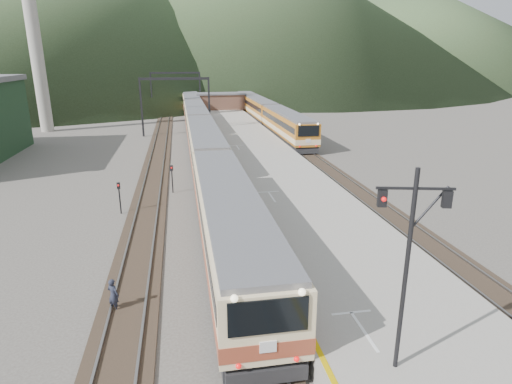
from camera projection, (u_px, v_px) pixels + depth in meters
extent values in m
cube|color=black|center=(204.00, 157.00, 47.08)|extent=(2.60, 200.00, 0.12)
cube|color=slate|center=(197.00, 156.00, 46.93)|extent=(0.10, 200.00, 0.14)
cube|color=slate|center=(210.00, 156.00, 47.17)|extent=(0.10, 200.00, 0.14)
cube|color=black|center=(157.00, 159.00, 46.25)|extent=(2.60, 200.00, 0.12)
cube|color=slate|center=(151.00, 158.00, 46.10)|extent=(0.10, 200.00, 0.14)
cube|color=slate|center=(164.00, 158.00, 46.34)|extent=(0.10, 200.00, 0.14)
cube|color=black|center=(304.00, 153.00, 49.00)|extent=(2.60, 200.00, 0.12)
cube|color=slate|center=(298.00, 153.00, 48.85)|extent=(0.10, 200.00, 0.14)
cube|color=slate|center=(311.00, 152.00, 49.09)|extent=(0.10, 200.00, 0.14)
cube|color=gray|center=(257.00, 155.00, 46.00)|extent=(8.00, 100.00, 1.00)
cube|color=black|center=(141.00, 107.00, 58.75)|extent=(0.25, 0.25, 8.00)
cube|color=black|center=(209.00, 106.00, 60.30)|extent=(0.25, 0.25, 8.00)
cube|color=black|center=(174.00, 79.00, 58.39)|extent=(9.30, 0.22, 0.35)
cube|color=black|center=(152.00, 93.00, 82.24)|extent=(0.25, 0.25, 8.00)
cube|color=black|center=(200.00, 93.00, 83.79)|extent=(0.25, 0.25, 8.00)
cube|color=black|center=(175.00, 73.00, 81.88)|extent=(9.30, 0.22, 0.35)
cylinder|color=#9E998E|center=(32.00, 24.00, 59.62)|extent=(1.80, 1.80, 30.00)
cube|color=brown|center=(221.00, 102.00, 83.02)|extent=(9.00, 4.00, 2.80)
cube|color=slate|center=(220.00, 94.00, 82.56)|extent=(9.40, 4.40, 0.30)
cone|color=#314324|center=(79.00, 8.00, 172.42)|extent=(180.00, 180.00, 60.00)
cone|color=#314324|center=(238.00, 3.00, 219.43)|extent=(220.00, 220.00, 75.00)
cone|color=#314324|center=(399.00, 29.00, 217.70)|extent=(160.00, 160.00, 50.00)
cube|color=beige|center=(229.00, 218.00, 23.26)|extent=(3.12, 20.97, 3.81)
cube|color=beige|center=(205.00, 144.00, 43.43)|extent=(3.12, 20.97, 3.81)
cube|color=beige|center=(196.00, 117.00, 63.60)|extent=(3.12, 20.97, 3.81)
cube|color=beige|center=(191.00, 103.00, 83.78)|extent=(3.12, 20.97, 3.81)
cube|color=#AB651C|center=(287.00, 125.00, 56.38)|extent=(2.90, 19.49, 3.54)
cube|color=#AB651C|center=(259.00, 109.00, 75.16)|extent=(2.90, 19.49, 3.54)
cube|color=#AB651C|center=(243.00, 99.00, 93.95)|extent=(2.90, 19.49, 3.54)
cylinder|color=black|center=(406.00, 274.00, 12.76)|extent=(0.14, 0.14, 6.57)
cube|color=black|center=(416.00, 188.00, 11.95)|extent=(2.16, 0.56, 0.07)
cube|color=black|center=(382.00, 198.00, 12.09)|extent=(0.28, 0.23, 0.50)
cube|color=black|center=(447.00, 199.00, 12.00)|extent=(0.28, 0.23, 0.50)
cylinder|color=black|center=(172.00, 181.00, 34.53)|extent=(0.10, 0.10, 2.00)
cube|color=black|center=(172.00, 168.00, 34.21)|extent=(0.26, 0.21, 0.45)
cylinder|color=black|center=(120.00, 200.00, 29.81)|extent=(0.10, 0.10, 2.00)
cube|color=black|center=(118.00, 186.00, 29.50)|extent=(0.23, 0.18, 0.45)
imported|color=#1E212F|center=(113.00, 295.00, 18.30)|extent=(0.66, 0.62, 1.52)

